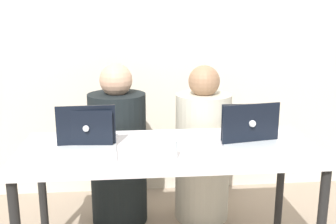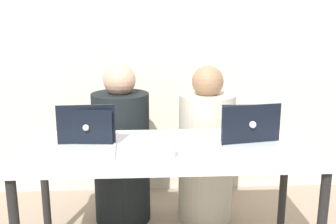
% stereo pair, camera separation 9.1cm
% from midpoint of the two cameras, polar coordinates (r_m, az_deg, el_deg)
% --- Properties ---
extents(back_wall, '(4.50, 0.10, 2.35)m').
position_cam_midpoint_polar(back_wall, '(3.24, -0.23, 8.63)').
color(back_wall, beige).
rests_on(back_wall, ground).
extents(desk, '(1.64, 0.67, 0.76)m').
position_cam_midpoint_polar(desk, '(2.20, 1.28, -6.83)').
color(desk, silver).
rests_on(desk, ground).
extents(person_on_left, '(0.48, 0.48, 1.15)m').
position_cam_midpoint_polar(person_on_left, '(2.83, -5.84, -5.93)').
color(person_on_left, black).
rests_on(person_on_left, ground).
extents(person_on_right, '(0.41, 0.41, 1.13)m').
position_cam_midpoint_polar(person_on_right, '(2.87, 6.44, -5.86)').
color(person_on_right, '#BCB8A5').
rests_on(person_on_right, ground).
extents(laptop_back_left, '(0.30, 0.26, 0.21)m').
position_cam_midpoint_polar(laptop_back_left, '(2.26, -10.13, -3.34)').
color(laptop_back_left, silver).
rests_on(laptop_back_left, desk).
extents(laptop_front_left, '(0.33, 0.28, 0.24)m').
position_cam_midpoint_polar(laptop_front_left, '(2.12, -10.71, -4.31)').
color(laptop_front_left, silver).
rests_on(laptop_front_left, desk).
extents(laptop_back_right, '(0.38, 0.30, 0.23)m').
position_cam_midpoint_polar(laptop_back_right, '(2.30, 12.21, -3.02)').
color(laptop_back_right, '#B1B0B7').
rests_on(laptop_back_right, desk).
extents(laptop_front_right, '(0.32, 0.27, 0.23)m').
position_cam_midpoint_polar(laptop_front_right, '(2.20, 13.38, -3.89)').
color(laptop_front_right, silver).
rests_on(laptop_front_right, desk).
extents(water_glass_center, '(0.06, 0.06, 0.10)m').
position_cam_midpoint_polar(water_glass_center, '(1.98, 1.44, -5.65)').
color(water_glass_center, silver).
rests_on(water_glass_center, desk).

